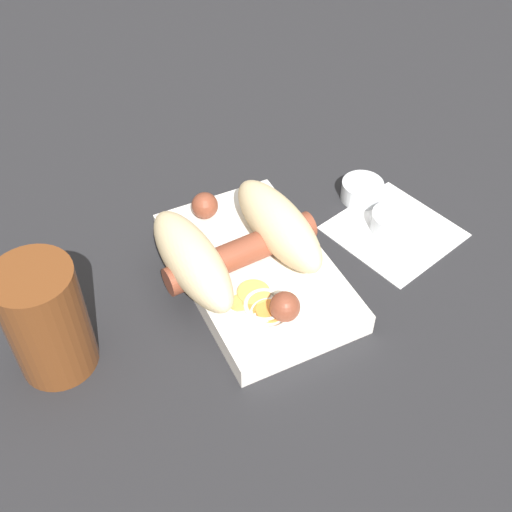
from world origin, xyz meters
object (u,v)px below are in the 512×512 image
Objects in this scene: bread_roll at (236,242)px; drink_glass at (46,320)px; food_tray at (256,270)px; condiment_cup_far at (362,191)px; condiment_cup_near at (390,220)px; sausage at (242,252)px.

drink_glass is at bearing 96.53° from bread_roll.
food_tray is 4.66× the size of condiment_cup_far.
bread_roll is 0.21m from drink_glass.
condiment_cup_near is 0.41× the size of drink_glass.
sausage reaches higher than food_tray.
condiment_cup_near is at bearing -88.56° from food_tray.
bread_roll reaches higher than food_tray.
condiment_cup_far is (0.05, -0.20, -0.05)m from bread_roll.
food_tray is 0.03m from sausage.
food_tray is 0.20m from condiment_cup_far.
bread_roll is 0.82× the size of sausage.
sausage is 1.63× the size of drink_glass.
condiment_cup_near is (-0.01, -0.20, -0.05)m from bread_roll.
food_tray is 4.66× the size of condiment_cup_near.
bread_roll is 3.21× the size of condiment_cup_near.
drink_glass is at bearing 93.03° from food_tray.
sausage is 3.93× the size of condiment_cup_far.
sausage is at bearing 63.75° from food_tray.
bread_roll is at bearing 38.60° from sausage.
sausage is 0.22m from drink_glass.
drink_glass is at bearing 100.79° from condiment_cup_far.
condiment_cup_near is at bearing -178.56° from condiment_cup_far.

